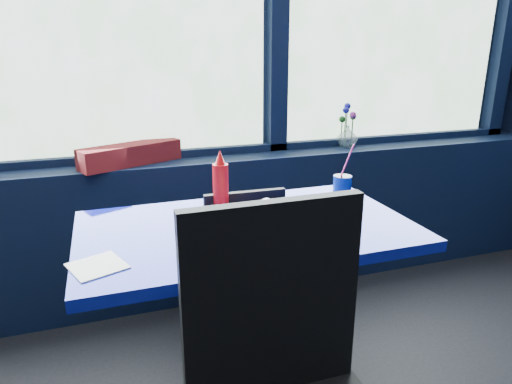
# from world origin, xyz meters

# --- Properties ---
(window_sill) EXTENTS (5.00, 0.26, 0.80)m
(window_sill) POSITION_xyz_m (0.00, 2.87, 0.40)
(window_sill) COLOR black
(window_sill) RESTS_ON ground
(near_table) EXTENTS (1.20, 0.70, 0.75)m
(near_table) POSITION_xyz_m (0.30, 2.00, 0.57)
(near_table) COLOR black
(near_table) RESTS_ON ground
(chair_near_back) EXTENTS (0.37, 0.38, 0.80)m
(chair_near_back) POSITION_xyz_m (0.36, 2.33, 0.46)
(chair_near_back) COLOR black
(chair_near_back) RESTS_ON ground
(planter_box) EXTENTS (0.53, 0.33, 0.10)m
(planter_box) POSITION_xyz_m (-0.05, 2.86, 0.85)
(planter_box) COLOR maroon
(planter_box) RESTS_ON window_sill
(flower_vase) EXTENTS (0.14, 0.14, 0.26)m
(flower_vase) POSITION_xyz_m (1.20, 2.88, 0.88)
(flower_vase) COLOR silver
(flower_vase) RESTS_ON window_sill
(food_basket) EXTENTS (0.26, 0.26, 0.09)m
(food_basket) POSITION_xyz_m (0.28, 1.97, 0.78)
(food_basket) COLOR #B40C0F
(food_basket) RESTS_ON near_table
(ketchup_bottle) EXTENTS (0.06, 0.06, 0.24)m
(ketchup_bottle) POSITION_xyz_m (0.26, 2.22, 0.85)
(ketchup_bottle) COLOR #B40C0F
(ketchup_bottle) RESTS_ON near_table
(soda_cup) EXTENTS (0.08, 0.08, 0.25)m
(soda_cup) POSITION_xyz_m (0.74, 2.10, 0.81)
(soda_cup) COLOR navy
(soda_cup) RESTS_ON near_table
(napkin) EXTENTS (0.19, 0.19, 0.00)m
(napkin) POSITION_xyz_m (-0.22, 1.83, 0.75)
(napkin) COLOR white
(napkin) RESTS_ON near_table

